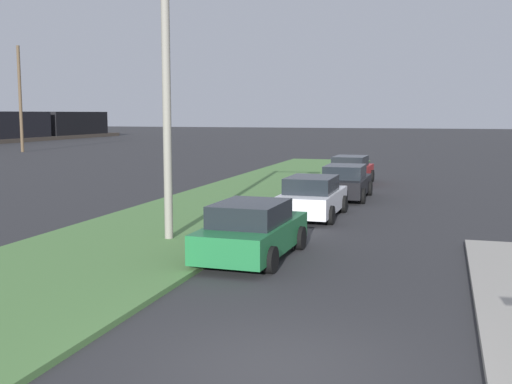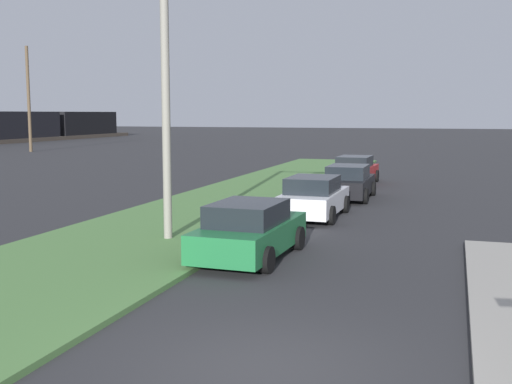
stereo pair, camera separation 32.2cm
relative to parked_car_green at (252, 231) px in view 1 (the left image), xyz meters
name	(u,v)px [view 1 (the left image)]	position (x,y,z in m)	size (l,w,h in m)	color
ground	(275,370)	(-6.65, -2.37, -0.72)	(300.00, 300.00, 0.00)	#2D2D30
grass_median	(171,226)	(3.35, 3.76, -0.66)	(60.00, 6.00, 0.12)	#517F42
parked_car_green	(252,231)	(0.00, 0.00, 0.00)	(4.36, 2.13, 1.47)	#1E6B38
parked_car_white	(312,197)	(6.74, -0.18, 0.00)	(4.32, 2.05, 1.47)	silver
parked_car_black	(345,182)	(11.98, -0.57, 0.00)	(4.32, 2.05, 1.47)	black
parked_car_red	(351,170)	(17.85, 0.04, 0.00)	(4.36, 2.13, 1.47)	red
streetlight	(179,88)	(1.29, 2.52, 3.67)	(0.73, 2.86, 7.50)	gray
distant_utility_pole	(20,99)	(36.24, 34.07, 4.28)	(0.30, 0.30, 10.00)	brown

